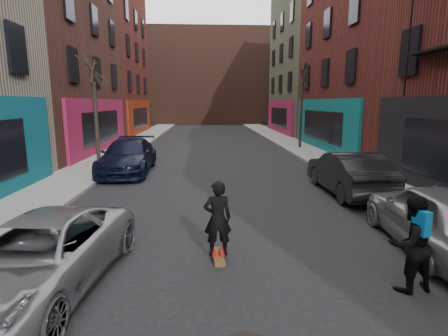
{
  "coord_description": "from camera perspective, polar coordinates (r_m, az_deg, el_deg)",
  "views": [
    {
      "loc": [
        -0.55,
        -0.56,
        3.28
      ],
      "look_at": [
        -0.07,
        8.34,
        1.6
      ],
      "focal_mm": 28.0,
      "sensor_mm": 36.0,
      "label": 1
    }
  ],
  "objects": [
    {
      "name": "parked_left_end",
      "position": [
        17.07,
        -15.39,
        1.87
      ],
      "size": [
        2.29,
        5.43,
        1.56
      ],
      "primitive_type": "imported",
      "rotation": [
        0.0,
        0.0,
        0.02
      ],
      "color": "black",
      "rests_on": "ground"
    },
    {
      "name": "sidewalk_right",
      "position": [
        31.47,
        9.47,
        4.66
      ],
      "size": [
        2.5,
        84.0,
        0.13
      ],
      "primitive_type": "cube",
      "color": "gray",
      "rests_on": "ground"
    },
    {
      "name": "skateboarder",
      "position": [
        7.34,
        -1.05,
        -8.22
      ],
      "size": [
        0.62,
        0.44,
        1.6
      ],
      "primitive_type": "imported",
      "rotation": [
        0.0,
        0.0,
        3.24
      ],
      "color": "black",
      "rests_on": "skateboard"
    },
    {
      "name": "parked_left_far",
      "position": [
        7.05,
        -28.05,
        -12.58
      ],
      "size": [
        2.68,
        4.87,
        1.29
      ],
      "primitive_type": "imported",
      "rotation": [
        0.0,
        0.0,
        -0.12
      ],
      "color": "gray",
      "rests_on": "ground"
    },
    {
      "name": "sidewalk_left",
      "position": [
        31.25,
        -13.59,
        4.47
      ],
      "size": [
        2.5,
        84.0,
        0.13
      ],
      "primitive_type": "cube",
      "color": "gray",
      "rests_on": "ground"
    },
    {
      "name": "skateboard",
      "position": [
        7.66,
        -1.03,
        -14.26
      ],
      "size": [
        0.29,
        0.82,
        0.1
      ],
      "primitive_type": "cube",
      "rotation": [
        0.0,
        0.0,
        0.09
      ],
      "color": "brown",
      "rests_on": "ground"
    },
    {
      "name": "pedestrian",
      "position": [
        7.0,
        28.21,
        -10.83
      ],
      "size": [
        0.93,
        0.78,
        1.71
      ],
      "rotation": [
        0.0,
        0.0,
        3.32
      ],
      "color": "black",
      "rests_on": "ground"
    },
    {
      "name": "parked_right_end",
      "position": [
        13.39,
        19.62,
        -0.73
      ],
      "size": [
        1.64,
        4.71,
        1.55
      ],
      "primitive_type": "imported",
      "rotation": [
        0.0,
        0.0,
        3.14
      ],
      "color": "black",
      "rests_on": "ground"
    },
    {
      "name": "parked_right_far",
      "position": [
        9.18,
        31.49,
        -6.79
      ],
      "size": [
        2.27,
        4.7,
        1.55
      ],
      "primitive_type": "imported",
      "rotation": [
        0.0,
        0.0,
        3.04
      ],
      "color": "gray",
      "rests_on": "ground"
    },
    {
      "name": "building_far",
      "position": [
        56.68,
        -2.58,
        14.42
      ],
      "size": [
        40.0,
        10.0,
        14.0
      ],
      "primitive_type": "cube",
      "color": "#47281E",
      "rests_on": "ground"
    },
    {
      "name": "tree_right_far",
      "position": [
        25.47,
        12.54,
        10.98
      ],
      "size": [
        2.0,
        2.0,
        6.8
      ],
      "primitive_type": null,
      "color": "black",
      "rests_on": "sidewalk_right"
    },
    {
      "name": "tree_left_far",
      "position": [
        19.4,
        -20.34,
        10.32
      ],
      "size": [
        2.0,
        2.0,
        6.5
      ],
      "primitive_type": null,
      "color": "black",
      "rests_on": "sidewalk_left"
    }
  ]
}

